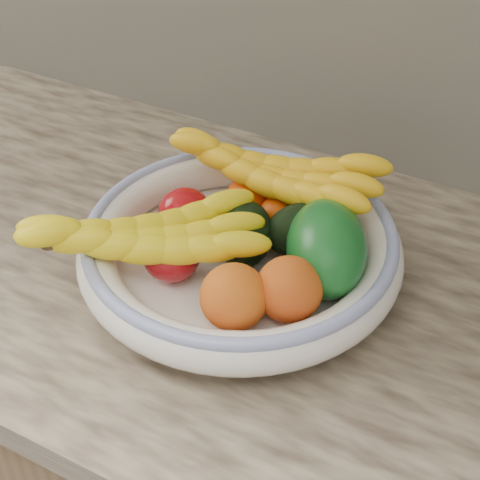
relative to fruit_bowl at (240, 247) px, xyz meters
name	(u,v)px	position (x,y,z in m)	size (l,w,h in m)	color
kitchen_counter	(247,467)	(0.00, 0.03, -0.48)	(2.44, 0.66, 1.40)	brown
fruit_bowl	(240,247)	(0.00, 0.00, 0.00)	(0.39, 0.39, 0.08)	white
clementine_back_left	(248,197)	(-0.04, 0.09, 0.01)	(0.06, 0.06, 0.05)	#FF5105
clementine_back_right	(298,209)	(0.03, 0.10, 0.01)	(0.05, 0.05, 0.04)	orange
clementine_back_mid	(278,213)	(0.01, 0.08, 0.01)	(0.05, 0.05, 0.04)	#DD4B04
tomato_left	(185,212)	(-0.09, 0.02, 0.01)	(0.07, 0.07, 0.06)	#A90A0F
tomato_near_left	(171,255)	(-0.06, -0.06, 0.01)	(0.07, 0.07, 0.06)	#A11018
avocado_center	(244,234)	(0.00, 0.01, 0.02)	(0.07, 0.10, 0.07)	black
avocado_right	(304,230)	(0.06, 0.05, 0.02)	(0.07, 0.10, 0.07)	black
green_mango	(326,248)	(0.10, 0.02, 0.03)	(0.09, 0.14, 0.10)	#0F541A
peach_front	(234,297)	(0.04, -0.10, 0.02)	(0.07, 0.07, 0.07)	orange
peach_right	(289,289)	(0.09, -0.06, 0.02)	(0.07, 0.07, 0.07)	orange
banana_bunch_back	(272,178)	(-0.01, 0.10, 0.04)	(0.30, 0.11, 0.09)	yellow
banana_bunch_front	(145,242)	(-0.08, -0.08, 0.03)	(0.29, 0.11, 0.08)	yellow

